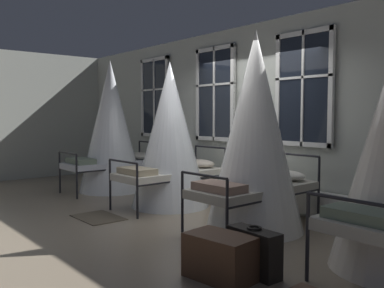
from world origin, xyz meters
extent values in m
plane|color=gray|center=(0.00, 0.00, 0.00)|extent=(20.61, 20.61, 0.00)
cube|color=#B2B7AD|center=(0.00, 1.35, 1.52)|extent=(11.30, 0.10, 3.05)
cube|color=black|center=(-2.88, 1.24, 1.92)|extent=(1.00, 0.02, 1.70)
cube|color=silver|center=(-2.88, 1.24, 1.10)|extent=(1.00, 0.06, 0.07)
cube|color=silver|center=(-2.88, 1.24, 2.74)|extent=(1.00, 0.06, 0.07)
cube|color=silver|center=(-3.34, 1.24, 1.92)|extent=(0.07, 0.06, 1.70)
cube|color=silver|center=(-2.41, 1.24, 1.92)|extent=(0.07, 0.06, 1.70)
cube|color=silver|center=(-2.88, 1.24, 1.92)|extent=(0.04, 0.06, 1.70)
cube|color=silver|center=(-2.88, 1.24, 2.09)|extent=(1.00, 0.06, 0.04)
cube|color=black|center=(-0.96, 1.24, 1.92)|extent=(1.00, 0.02, 1.70)
cube|color=silver|center=(-0.96, 1.24, 1.10)|extent=(1.00, 0.06, 0.07)
cube|color=silver|center=(-0.96, 1.24, 2.74)|extent=(1.00, 0.06, 0.07)
cube|color=silver|center=(-1.42, 1.24, 1.92)|extent=(0.07, 0.06, 1.70)
cube|color=silver|center=(-0.50, 1.24, 1.92)|extent=(0.07, 0.06, 1.70)
cube|color=silver|center=(-0.96, 1.24, 1.92)|extent=(0.04, 0.06, 1.70)
cube|color=silver|center=(-0.96, 1.24, 2.09)|extent=(1.00, 0.06, 0.04)
cube|color=black|center=(0.96, 1.24, 1.92)|extent=(1.00, 0.02, 1.70)
cube|color=silver|center=(0.96, 1.24, 1.10)|extent=(1.00, 0.06, 0.07)
cube|color=silver|center=(0.96, 1.24, 2.74)|extent=(1.00, 0.06, 0.07)
cube|color=silver|center=(0.50, 1.24, 1.92)|extent=(0.07, 0.06, 1.70)
cube|color=silver|center=(1.42, 1.24, 1.92)|extent=(0.07, 0.06, 1.70)
cube|color=silver|center=(0.96, 1.24, 1.92)|extent=(0.04, 0.06, 1.70)
cube|color=silver|center=(0.96, 1.24, 2.09)|extent=(1.00, 0.06, 0.04)
cube|color=silver|center=(0.00, 1.22, 0.25)|extent=(6.36, 0.10, 0.36)
cylinder|color=black|center=(-3.26, 1.08, 0.48)|extent=(0.04, 0.04, 0.95)
cylinder|color=black|center=(-2.48, 1.08, 0.48)|extent=(0.04, 0.04, 0.95)
cylinder|color=black|center=(-3.27, -0.77, 0.41)|extent=(0.04, 0.04, 0.82)
cylinder|color=black|center=(-2.49, -0.77, 0.41)|extent=(0.04, 0.04, 0.82)
cylinder|color=black|center=(-3.27, 0.16, 0.49)|extent=(0.04, 1.85, 0.03)
cylinder|color=black|center=(-2.48, 0.16, 0.49)|extent=(0.04, 1.85, 0.03)
cylinder|color=black|center=(-2.87, 1.08, 0.95)|extent=(0.78, 0.03, 0.03)
cylinder|color=black|center=(-2.88, -0.77, 0.82)|extent=(0.78, 0.03, 0.03)
cube|color=silver|center=(-2.88, 0.16, 0.54)|extent=(0.81, 1.87, 0.11)
ellipsoid|color=#B7B2A3|center=(-2.87, 0.84, 0.67)|extent=(0.60, 0.40, 0.14)
cube|color=slate|center=(-2.88, -0.51, 0.65)|extent=(0.65, 0.36, 0.10)
cone|color=white|center=(-2.88, 0.16, 1.32)|extent=(1.30, 1.30, 2.64)
cylinder|color=black|center=(-1.35, 1.11, 0.48)|extent=(0.04, 0.04, 0.95)
cylinder|color=black|center=(-0.57, 1.13, 0.48)|extent=(0.04, 0.04, 0.95)
cylinder|color=black|center=(-1.31, -0.74, 0.41)|extent=(0.04, 0.04, 0.82)
cylinder|color=black|center=(-0.52, -0.72, 0.41)|extent=(0.04, 0.04, 0.82)
cylinder|color=black|center=(-1.33, 0.19, 0.49)|extent=(0.08, 1.85, 0.03)
cylinder|color=black|center=(-0.55, 0.21, 0.49)|extent=(0.08, 1.85, 0.03)
cylinder|color=black|center=(-0.96, 1.12, 0.95)|extent=(0.78, 0.05, 0.03)
cylinder|color=black|center=(-0.91, -0.73, 0.82)|extent=(0.78, 0.05, 0.03)
cube|color=silver|center=(-0.94, 0.20, 0.54)|extent=(0.85, 1.89, 0.11)
ellipsoid|color=beige|center=(-0.95, 0.88, 0.67)|extent=(0.61, 0.41, 0.14)
cube|color=tan|center=(-0.92, -0.47, 0.65)|extent=(0.65, 0.38, 0.10)
cone|color=white|center=(-0.94, 0.20, 1.21)|extent=(1.30, 1.30, 2.42)
cylinder|color=black|center=(0.56, 1.08, 0.48)|extent=(0.04, 0.04, 0.95)
cylinder|color=black|center=(1.35, 1.10, 0.48)|extent=(0.04, 0.04, 0.95)
cylinder|color=black|center=(0.61, -0.77, 0.41)|extent=(0.04, 0.04, 0.82)
cylinder|color=black|center=(1.39, -0.75, 0.41)|extent=(0.04, 0.04, 0.82)
cylinder|color=black|center=(0.58, 0.16, 0.49)|extent=(0.07, 1.85, 0.03)
cylinder|color=black|center=(1.37, 0.18, 0.49)|extent=(0.07, 1.85, 0.03)
cylinder|color=black|center=(0.95, 1.09, 0.95)|extent=(0.78, 0.05, 0.03)
cylinder|color=black|center=(1.00, -0.76, 0.82)|extent=(0.78, 0.05, 0.03)
cube|color=#B7B2A3|center=(0.98, 0.17, 0.54)|extent=(0.84, 1.89, 0.11)
ellipsoid|color=silver|center=(0.96, 0.85, 0.67)|extent=(0.61, 0.41, 0.14)
cube|color=gray|center=(0.99, -0.50, 0.65)|extent=(0.65, 0.37, 0.10)
cone|color=white|center=(0.98, 0.17, 1.32)|extent=(1.30, 1.30, 2.64)
cylinder|color=black|center=(2.47, -0.78, 0.41)|extent=(0.04, 0.04, 0.82)
cylinder|color=black|center=(2.48, 0.14, 0.49)|extent=(0.05, 1.85, 0.03)
cylinder|color=black|center=(2.86, -0.79, 0.82)|extent=(0.78, 0.04, 0.03)
cube|color=slate|center=(2.87, -0.53, 0.65)|extent=(0.65, 0.37, 0.10)
cube|color=brown|center=(-0.96, -1.13, 0.01)|extent=(0.80, 0.56, 0.01)
cube|color=black|center=(2.05, -1.04, 0.22)|extent=(0.57, 0.23, 0.44)
cube|color=tan|center=(2.05, -0.93, 0.22)|extent=(0.50, 0.04, 0.03)
torus|color=black|center=(2.05, -1.04, 0.46)|extent=(0.15, 0.15, 0.02)
cube|color=#472D1E|center=(1.92, -1.36, 0.21)|extent=(0.68, 0.47, 0.42)
camera|label=1|loc=(4.70, -4.02, 1.52)|focal=39.31mm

